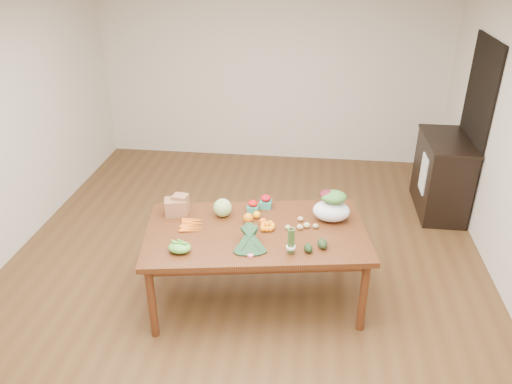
# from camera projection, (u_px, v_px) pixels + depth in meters

# --- Properties ---
(floor) EXTENTS (6.00, 6.00, 0.00)m
(floor) POSITION_uv_depth(u_px,v_px,m) (244.00, 270.00, 5.14)
(floor) COLOR brown
(floor) RESTS_ON ground
(room_walls) EXTENTS (5.02, 6.02, 2.70)m
(room_walls) POSITION_uv_depth(u_px,v_px,m) (242.00, 149.00, 4.52)
(room_walls) COLOR beige
(room_walls) RESTS_ON floor
(dining_table) EXTENTS (2.09, 1.38, 0.75)m
(dining_table) POSITION_uv_depth(u_px,v_px,m) (256.00, 265.00, 4.58)
(dining_table) COLOR #502B12
(dining_table) RESTS_ON floor
(doorway_dark) EXTENTS (0.02, 1.00, 2.10)m
(doorway_dark) POSITION_uv_depth(u_px,v_px,m) (473.00, 130.00, 5.80)
(doorway_dark) COLOR black
(doorway_dark) RESTS_ON floor
(cabinet) EXTENTS (0.52, 1.02, 0.94)m
(cabinet) POSITION_uv_depth(u_px,v_px,m) (442.00, 175.00, 6.06)
(cabinet) COLOR black
(cabinet) RESTS_ON floor
(dish_towel) EXTENTS (0.02, 0.28, 0.45)m
(dish_towel) POSITION_uv_depth(u_px,v_px,m) (423.00, 174.00, 5.91)
(dish_towel) COLOR white
(dish_towel) RESTS_ON cabinet
(paper_bag) EXTENTS (0.30, 0.26, 0.19)m
(paper_bag) POSITION_uv_depth(u_px,v_px,m) (176.00, 205.00, 4.62)
(paper_bag) COLOR brown
(paper_bag) RESTS_ON dining_table
(cabbage) EXTENTS (0.17, 0.17, 0.17)m
(cabbage) POSITION_uv_depth(u_px,v_px,m) (223.00, 208.00, 4.59)
(cabbage) COLOR #9EB86A
(cabbage) RESTS_ON dining_table
(strawberry_basket_a) EXTENTS (0.12, 0.12, 0.09)m
(strawberry_basket_a) POSITION_uv_depth(u_px,v_px,m) (253.00, 207.00, 4.68)
(strawberry_basket_a) COLOR #B4160C
(strawberry_basket_a) RESTS_ON dining_table
(strawberry_basket_b) EXTENTS (0.13, 0.13, 0.10)m
(strawberry_basket_b) POSITION_uv_depth(u_px,v_px,m) (266.00, 202.00, 4.76)
(strawberry_basket_b) COLOR #AE0B1F
(strawberry_basket_b) RESTS_ON dining_table
(orange_a) EXTENTS (0.09, 0.09, 0.09)m
(orange_a) POSITION_uv_depth(u_px,v_px,m) (248.00, 218.00, 4.51)
(orange_a) COLOR #FF640F
(orange_a) RESTS_ON dining_table
(orange_b) EXTENTS (0.07, 0.07, 0.07)m
(orange_b) POSITION_uv_depth(u_px,v_px,m) (257.00, 215.00, 4.58)
(orange_b) COLOR #FFA50F
(orange_b) RESTS_ON dining_table
(orange_c) EXTENTS (0.07, 0.07, 0.07)m
(orange_c) POSITION_uv_depth(u_px,v_px,m) (263.00, 222.00, 4.47)
(orange_c) COLOR orange
(orange_c) RESTS_ON dining_table
(mandarin_cluster) EXTENTS (0.21, 0.21, 0.08)m
(mandarin_cluster) POSITION_uv_depth(u_px,v_px,m) (267.00, 225.00, 4.40)
(mandarin_cluster) COLOR orange
(mandarin_cluster) RESTS_ON dining_table
(carrots) EXTENTS (0.26, 0.28, 0.03)m
(carrots) POSITION_uv_depth(u_px,v_px,m) (191.00, 225.00, 4.46)
(carrots) COLOR #EC5313
(carrots) RESTS_ON dining_table
(snap_pea_bag) EXTENTS (0.19, 0.14, 0.09)m
(snap_pea_bag) POSITION_uv_depth(u_px,v_px,m) (180.00, 247.00, 4.09)
(snap_pea_bag) COLOR #54B93E
(snap_pea_bag) RESTS_ON dining_table
(kale_bunch) EXTENTS (0.38, 0.45, 0.16)m
(kale_bunch) POSITION_uv_depth(u_px,v_px,m) (250.00, 242.00, 4.10)
(kale_bunch) COLOR #163219
(kale_bunch) RESTS_ON dining_table
(asparagus_bundle) EXTENTS (0.10, 0.13, 0.26)m
(asparagus_bundle) POSITION_uv_depth(u_px,v_px,m) (291.00, 241.00, 4.03)
(asparagus_bundle) COLOR #4C6B31
(asparagus_bundle) RESTS_ON dining_table
(potato_a) EXTENTS (0.05, 0.04, 0.04)m
(potato_a) POSITION_uv_depth(u_px,v_px,m) (288.00, 227.00, 4.41)
(potato_a) COLOR #D0BD78
(potato_a) RESTS_ON dining_table
(potato_b) EXTENTS (0.06, 0.05, 0.05)m
(potato_b) POSITION_uv_depth(u_px,v_px,m) (300.00, 227.00, 4.41)
(potato_b) COLOR tan
(potato_b) RESTS_ON dining_table
(potato_c) EXTENTS (0.06, 0.05, 0.05)m
(potato_c) POSITION_uv_depth(u_px,v_px,m) (307.00, 225.00, 4.44)
(potato_c) COLOR #C9BA74
(potato_c) RESTS_ON dining_table
(potato_d) EXTENTS (0.05, 0.05, 0.04)m
(potato_d) POSITION_uv_depth(u_px,v_px,m) (301.00, 219.00, 4.54)
(potato_d) COLOR tan
(potato_d) RESTS_ON dining_table
(potato_e) EXTENTS (0.05, 0.05, 0.04)m
(potato_e) POSITION_uv_depth(u_px,v_px,m) (316.00, 226.00, 4.43)
(potato_e) COLOR tan
(potato_e) RESTS_ON dining_table
(avocado_a) EXTENTS (0.09, 0.12, 0.07)m
(avocado_a) POSITION_uv_depth(u_px,v_px,m) (308.00, 248.00, 4.10)
(avocado_a) COLOR black
(avocado_a) RESTS_ON dining_table
(avocado_b) EXTENTS (0.11, 0.14, 0.08)m
(avocado_b) POSITION_uv_depth(u_px,v_px,m) (322.00, 244.00, 4.14)
(avocado_b) COLOR black
(avocado_b) RESTS_ON dining_table
(salad_bag) EXTENTS (0.37, 0.31, 0.26)m
(salad_bag) POSITION_uv_depth(u_px,v_px,m) (332.00, 207.00, 4.51)
(salad_bag) COLOR white
(salad_bag) RESTS_ON dining_table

